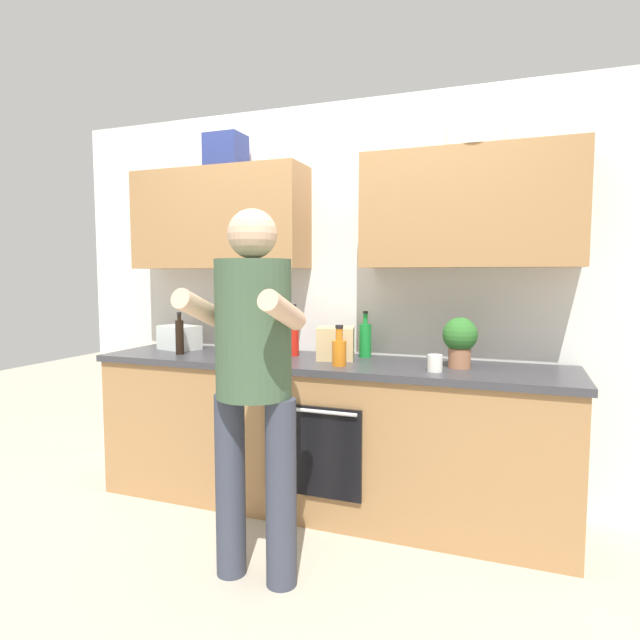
% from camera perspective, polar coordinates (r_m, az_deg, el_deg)
% --- Properties ---
extents(ground_plane, '(12.00, 12.00, 0.00)m').
position_cam_1_polar(ground_plane, '(3.42, 0.40, -19.44)').
color(ground_plane, '#B2A893').
extents(back_wall_unit, '(4.00, 0.39, 2.50)m').
position_cam_1_polar(back_wall_unit, '(3.37, 2.05, 6.49)').
color(back_wall_unit, silver).
rests_on(back_wall_unit, ground).
extents(counter, '(2.84, 0.67, 0.90)m').
position_cam_1_polar(counter, '(3.25, 0.41, -12.19)').
color(counter, '#A37547').
rests_on(counter, ground).
extents(person_standing, '(0.49, 0.45, 1.70)m').
position_cam_1_polar(person_standing, '(2.39, -7.21, -4.90)').
color(person_standing, '#383D4C').
rests_on(person_standing, ground).
extents(bottle_vinegar, '(0.07, 0.07, 0.34)m').
position_cam_1_polar(bottle_vinegar, '(3.50, -9.89, -1.17)').
color(bottle_vinegar, brown).
rests_on(bottle_vinegar, counter).
extents(bottle_hotsauce, '(0.06, 0.06, 0.32)m').
position_cam_1_polar(bottle_hotsauce, '(3.31, -2.80, -1.65)').
color(bottle_hotsauce, red).
rests_on(bottle_hotsauce, counter).
extents(bottle_juice, '(0.08, 0.08, 0.23)m').
position_cam_1_polar(bottle_juice, '(2.95, 2.09, -3.31)').
color(bottle_juice, orange).
rests_on(bottle_juice, counter).
extents(bottle_soda, '(0.07, 0.07, 0.29)m').
position_cam_1_polar(bottle_soda, '(3.27, 4.90, -2.11)').
color(bottle_soda, '#198C33').
rests_on(bottle_soda, counter).
extents(bottle_soy, '(0.05, 0.05, 0.27)m').
position_cam_1_polar(bottle_soy, '(3.49, -14.92, -1.70)').
color(bottle_soy, black).
rests_on(bottle_soy, counter).
extents(cup_coffee, '(0.08, 0.08, 0.09)m').
position_cam_1_polar(cup_coffee, '(2.85, 12.30, -4.57)').
color(cup_coffee, white).
rests_on(cup_coffee, counter).
extents(mixing_bowl, '(0.23, 0.23, 0.09)m').
position_cam_1_polar(mixing_bowl, '(3.32, -7.75, -3.17)').
color(mixing_bowl, silver).
rests_on(mixing_bowl, counter).
extents(potted_herb, '(0.19, 0.19, 0.28)m').
position_cam_1_polar(potted_herb, '(2.98, 14.87, -2.00)').
color(potted_herb, '#9E6647').
rests_on(potted_herb, counter).
extents(grocery_bag_bread, '(0.26, 0.24, 0.19)m').
position_cam_1_polar(grocery_bag_bread, '(3.17, 1.70, -2.54)').
color(grocery_bag_bread, tan).
rests_on(grocery_bag_bread, counter).
extents(grocery_bag_produce, '(0.30, 0.25, 0.16)m').
position_cam_1_polar(grocery_bag_produce, '(3.73, -14.94, -1.84)').
color(grocery_bag_produce, silver).
rests_on(grocery_bag_produce, counter).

